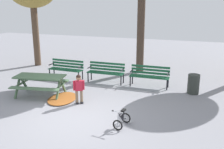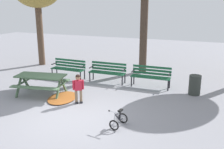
# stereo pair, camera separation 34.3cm
# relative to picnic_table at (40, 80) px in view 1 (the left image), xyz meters

# --- Properties ---
(ground) EXTENTS (36.00, 36.00, 0.00)m
(ground) POSITION_rel_picnic_table_xyz_m (2.10, -1.40, -0.59)
(ground) COLOR gray
(picnic_table) EXTENTS (2.02, 1.65, 0.79)m
(picnic_table) POSITION_rel_picnic_table_xyz_m (0.00, 0.00, 0.00)
(picnic_table) COLOR #4C6B4C
(picnic_table) RESTS_ON ground
(park_bench_far_left) EXTENTS (1.61, 0.50, 0.85)m
(park_bench_far_left) POSITION_rel_picnic_table_xyz_m (-0.21, 2.33, -0.08)
(park_bench_far_left) COLOR #195133
(park_bench_far_left) RESTS_ON ground
(park_bench_left) EXTENTS (1.61, 0.48, 0.85)m
(park_bench_left) POSITION_rel_picnic_table_xyz_m (1.69, 2.41, -0.08)
(park_bench_left) COLOR #195133
(park_bench_left) RESTS_ON ground
(park_bench_right) EXTENTS (1.61, 0.48, 0.85)m
(park_bench_right) POSITION_rel_picnic_table_xyz_m (3.59, 2.44, -0.08)
(park_bench_right) COLOR #195133
(park_bench_right) RESTS_ON ground
(child_standing) EXTENTS (0.34, 0.27, 1.03)m
(child_standing) POSITION_rel_picnic_table_xyz_m (1.70, -0.23, 0.01)
(child_standing) COLOR #7F664C
(child_standing) RESTS_ON ground
(kids_bicycle) EXTENTS (0.43, 0.60, 0.54)m
(kids_bicycle) POSITION_rel_picnic_table_xyz_m (3.60, -1.37, -0.39)
(kids_bicycle) COLOR black
(kids_bicycle) RESTS_ON ground
(leaf_pile) EXTENTS (1.19, 1.54, 0.07)m
(leaf_pile) POSITION_rel_picnic_table_xyz_m (0.96, -0.08, -0.56)
(leaf_pile) COLOR #9E5623
(leaf_pile) RESTS_ON ground
(trash_bin) EXTENTS (0.44, 0.44, 0.75)m
(trash_bin) POSITION_rel_picnic_table_xyz_m (5.33, 2.15, -0.22)
(trash_bin) COLOR #2D332D
(trash_bin) RESTS_ON ground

